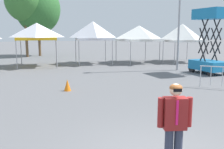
{
  "coord_description": "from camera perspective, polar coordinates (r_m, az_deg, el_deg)",
  "views": [
    {
      "loc": [
        -2.54,
        -4.49,
        2.71
      ],
      "look_at": [
        -0.04,
        3.48,
        1.3
      ],
      "focal_mm": 40.89,
      "sensor_mm": 36.0,
      "label": 1
    }
  ],
  "objects": [
    {
      "name": "canopy_tent_left_of_center",
      "position": [
        20.82,
        -16.44,
        9.23
      ],
      "size": [
        3.2,
        3.2,
        3.37
      ],
      "color": "#9E9EA3",
      "rests_on": "ground"
    },
    {
      "name": "canopy_tent_center",
      "position": [
        21.7,
        -4.28,
        9.73
      ],
      "size": [
        3.04,
        3.04,
        3.55
      ],
      "color": "#9E9EA3",
      "rests_on": "ground"
    },
    {
      "name": "canopy_tent_far_right",
      "position": [
        22.4,
        6.05,
        9.15
      ],
      "size": [
        3.4,
        3.4,
        3.22
      ],
      "color": "#9E9EA3",
      "rests_on": "ground"
    },
    {
      "name": "canopy_tent_right_of_center",
      "position": [
        23.78,
        15.43,
        8.97
      ],
      "size": [
        3.18,
        3.18,
        3.38
      ],
      "color": "#9E9EA3",
      "rests_on": "ground"
    },
    {
      "name": "scissor_lift",
      "position": [
        17.67,
        20.86,
        4.21
      ],
      "size": [
        1.6,
        2.42,
        4.14
      ],
      "color": "black",
      "rests_on": "ground"
    },
    {
      "name": "person_foreground",
      "position": [
        4.97,
        13.79,
        -10.45
      ],
      "size": [
        0.63,
        0.33,
        1.78
      ],
      "color": "#33384C",
      "rests_on": "ground"
    },
    {
      "name": "light_pole_near_lift",
      "position": [
        18.59,
        14.92,
        15.12
      ],
      "size": [
        0.36,
        0.36,
        8.08
      ],
      "color": "#9E9EA3",
      "rests_on": "ground"
    },
    {
      "name": "tree_behind_tents_right",
      "position": [
        29.07,
        -19.0,
        15.38
      ],
      "size": [
        4.01,
        4.01,
        8.12
      ],
      "color": "brown",
      "rests_on": "ground"
    },
    {
      "name": "tree_behind_tents_left",
      "position": [
        29.94,
        -16.23,
        13.89
      ],
      "size": [
        4.85,
        4.85,
        7.82
      ],
      "color": "brown",
      "rests_on": "ground"
    },
    {
      "name": "crowd_barrier_by_lift",
      "position": [
        13.26,
        23.53,
        0.3
      ],
      "size": [
        1.66,
        1.36,
        1.08
      ],
      "color": "#B7BABF",
      "rests_on": "ground"
    },
    {
      "name": "traffic_cone_lot_center",
      "position": [
        11.95,
        -9.94,
        -2.37
      ],
      "size": [
        0.32,
        0.32,
        0.53
      ],
      "primitive_type": "cone",
      "color": "orange",
      "rests_on": "ground"
    }
  ]
}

